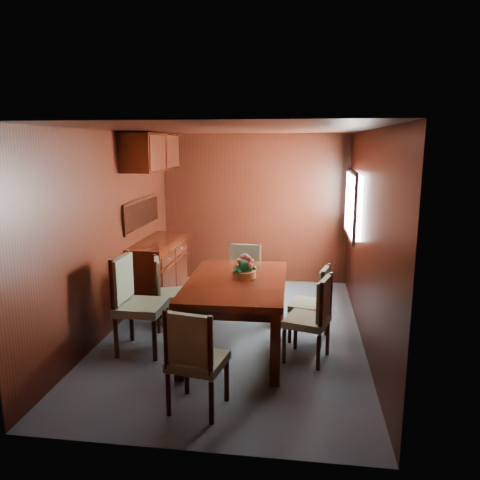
# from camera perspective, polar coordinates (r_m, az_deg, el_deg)

# --- Properties ---
(ground) EXTENTS (4.50, 4.50, 0.00)m
(ground) POSITION_cam_1_polar(r_m,az_deg,el_deg) (5.78, -0.63, -11.19)
(ground) COLOR #3A464F
(ground) RESTS_ON ground
(room_shell) EXTENTS (3.06, 4.52, 2.41)m
(room_shell) POSITION_cam_1_polar(r_m,az_deg,el_deg) (5.70, -1.22, 5.48)
(room_shell) COLOR black
(room_shell) RESTS_ON ground
(sideboard) EXTENTS (0.48, 1.40, 0.90)m
(sideboard) POSITION_cam_1_polar(r_m,az_deg,el_deg) (6.83, -9.85, -3.73)
(sideboard) COLOR black
(sideboard) RESTS_ON ground
(dining_table) EXTENTS (1.09, 1.71, 0.79)m
(dining_table) POSITION_cam_1_polar(r_m,az_deg,el_deg) (5.14, -0.41, -6.04)
(dining_table) COLOR black
(dining_table) RESTS_ON ground
(chair_left_near) EXTENTS (0.50, 0.52, 1.08)m
(chair_left_near) POSITION_cam_1_polar(r_m,az_deg,el_deg) (5.24, -12.83, -6.92)
(chair_left_near) COLOR black
(chair_left_near) RESTS_ON ground
(chair_left_far) EXTENTS (0.52, 0.53, 0.89)m
(chair_left_far) POSITION_cam_1_polar(r_m,az_deg,el_deg) (5.85, -9.04, -5.90)
(chair_left_far) COLOR black
(chair_left_far) RESTS_ON ground
(chair_right_near) EXTENTS (0.53, 0.54, 0.93)m
(chair_right_near) POSITION_cam_1_polar(r_m,az_deg,el_deg) (4.96, 8.99, -8.92)
(chair_right_near) COLOR black
(chair_right_near) RESTS_ON ground
(chair_right_far) EXTENTS (0.49, 0.50, 0.88)m
(chair_right_far) POSITION_cam_1_polar(r_m,az_deg,el_deg) (5.47, 9.14, -7.19)
(chair_right_far) COLOR black
(chair_right_far) RESTS_ON ground
(chair_head) EXTENTS (0.51, 0.50, 0.94)m
(chair_head) POSITION_cam_1_polar(r_m,az_deg,el_deg) (4.02, -5.61, -13.83)
(chair_head) COLOR black
(chair_head) RESTS_ON ground
(chair_foot) EXTENTS (0.48, 0.46, 0.95)m
(chair_foot) POSITION_cam_1_polar(r_m,az_deg,el_deg) (6.22, 0.43, -4.36)
(chair_foot) COLOR black
(chair_foot) RESTS_ON ground
(flower_centerpiece) EXTENTS (0.29, 0.29, 0.29)m
(flower_centerpiece) POSITION_cam_1_polar(r_m,az_deg,el_deg) (5.15, 0.50, -3.12)
(flower_centerpiece) COLOR #AE6A35
(flower_centerpiece) RESTS_ON dining_table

